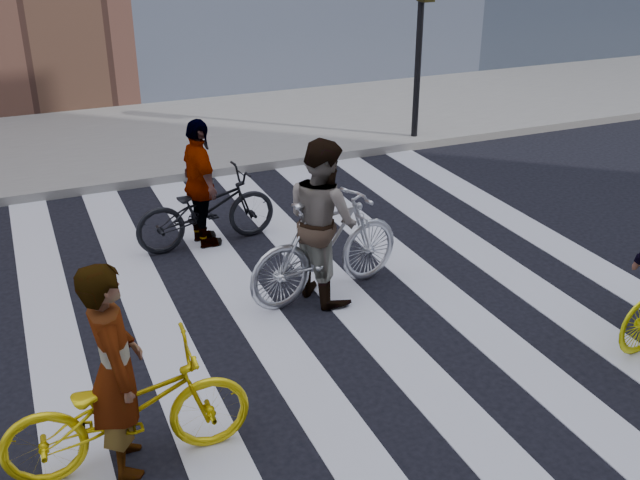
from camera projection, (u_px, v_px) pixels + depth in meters
ground at (312, 318)px, 8.51m from camera, size 100.00×100.00×0.00m
sidewalk_far at (166, 137)px, 14.75m from camera, size 100.00×5.00×0.15m
zebra_crosswalk at (312, 317)px, 8.50m from camera, size 8.25×10.00×0.01m
traffic_signal at (422, 24)px, 13.58m from camera, size 0.22×0.42×3.33m
bike_yellow_left at (127, 410)px, 6.11m from camera, size 2.06×0.80×1.07m
bike_silver_mid at (326, 246)px, 8.77m from camera, size 2.18×1.02×1.26m
bike_dark_rear at (206, 209)px, 10.12m from camera, size 2.01×0.84×1.03m
rider_left at (115, 370)px, 5.93m from camera, size 0.48×0.71×1.88m
rider_mid at (322, 220)px, 8.61m from camera, size 0.92×1.08×1.94m
rider_rear at (201, 184)px, 9.95m from camera, size 0.51×1.07×1.77m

